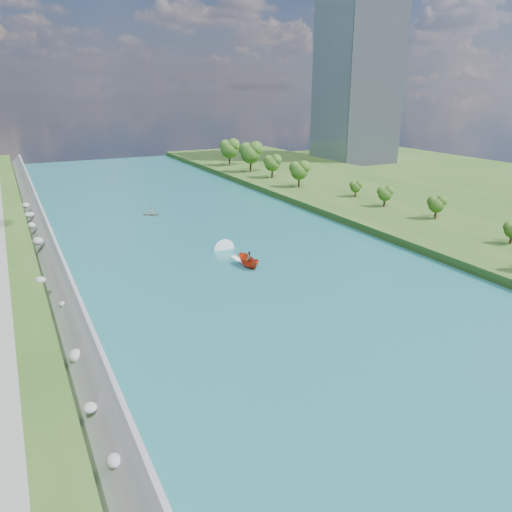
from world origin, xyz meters
TOP-DOWN VIEW (x-y plane):
  - ground at (0.00, 0.00)m, footprint 260.00×260.00m
  - river_water at (0.00, 20.00)m, footprint 55.00×240.00m
  - berm_east at (49.50, 20.00)m, footprint 44.00×240.00m
  - riprap_bank at (-25.86, 19.64)m, footprint 4.78×236.00m
  - office_tower at (82.50, 95.00)m, footprint 22.00×22.00m
  - trees_east at (36.37, 38.65)m, footprint 13.02×143.70m
  - motorboat at (0.61, 12.73)m, footprint 3.60×19.22m
  - raft at (-3.64, 48.74)m, footprint 4.03×3.84m

SIDE VIEW (x-z plane):
  - ground at x=0.00m, z-range 0.00..0.00m
  - river_water at x=0.00m, z-range 0.00..0.10m
  - raft at x=-3.64m, z-range -0.34..1.32m
  - berm_east at x=49.50m, z-range 0.00..1.50m
  - motorboat at x=0.61m, z-range -0.13..1.95m
  - riprap_bank at x=-25.86m, z-range -0.25..3.89m
  - trees_east at x=36.37m, z-range 0.75..11.14m
  - office_tower at x=82.50m, z-range 0.00..60.00m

